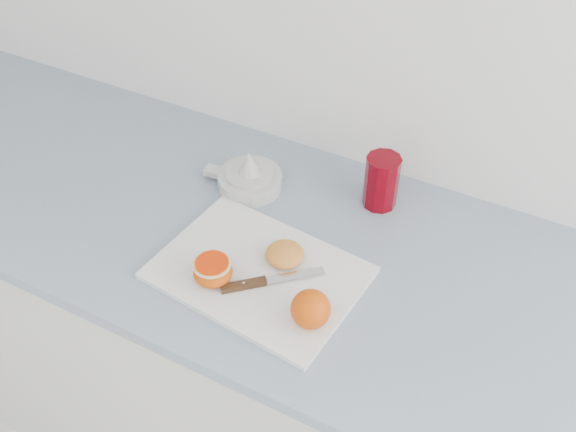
{
  "coord_description": "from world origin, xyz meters",
  "views": [
    {
      "loc": [
        0.57,
        0.91,
        1.78
      ],
      "look_at": [
        0.16,
        1.7,
        0.96
      ],
      "focal_mm": 40.0,
      "sensor_mm": 36.0,
      "label": 1
    }
  ],
  "objects_px": {
    "red_tumbler": "(381,183)",
    "half_orange": "(213,271)",
    "counter": "(261,358)",
    "citrus_juicer": "(249,178)",
    "cutting_board": "(258,273)"
  },
  "relations": [
    {
      "from": "red_tumbler",
      "to": "half_orange",
      "type": "bearing_deg",
      "value": -117.89
    },
    {
      "from": "counter",
      "to": "citrus_juicer",
      "type": "bearing_deg",
      "value": 125.01
    },
    {
      "from": "half_orange",
      "to": "red_tumbler",
      "type": "relative_size",
      "value": 0.62
    },
    {
      "from": "counter",
      "to": "red_tumbler",
      "type": "height_order",
      "value": "red_tumbler"
    },
    {
      "from": "counter",
      "to": "half_orange",
      "type": "xyz_separation_m",
      "value": [
        0.01,
        -0.16,
        0.48
      ]
    },
    {
      "from": "counter",
      "to": "citrus_juicer",
      "type": "distance_m",
      "value": 0.49
    },
    {
      "from": "red_tumbler",
      "to": "counter",
      "type": "bearing_deg",
      "value": -135.28
    },
    {
      "from": "counter",
      "to": "cutting_board",
      "type": "xyz_separation_m",
      "value": [
        0.07,
        -0.1,
        0.45
      ]
    },
    {
      "from": "citrus_juicer",
      "to": "red_tumbler",
      "type": "distance_m",
      "value": 0.28
    },
    {
      "from": "half_orange",
      "to": "red_tumbler",
      "type": "bearing_deg",
      "value": 62.11
    },
    {
      "from": "cutting_board",
      "to": "citrus_juicer",
      "type": "bearing_deg",
      "value": 123.88
    },
    {
      "from": "half_orange",
      "to": "red_tumbler",
      "type": "xyz_separation_m",
      "value": [
        0.18,
        0.35,
        0.02
      ]
    },
    {
      "from": "half_orange",
      "to": "citrus_juicer",
      "type": "distance_m",
      "value": 0.28
    },
    {
      "from": "half_orange",
      "to": "citrus_juicer",
      "type": "height_order",
      "value": "citrus_juicer"
    },
    {
      "from": "citrus_juicer",
      "to": "red_tumbler",
      "type": "relative_size",
      "value": 1.49
    }
  ]
}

